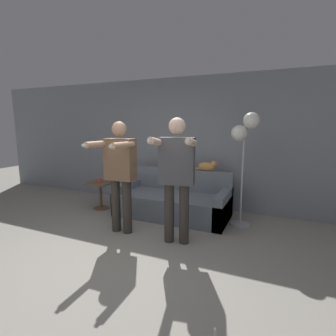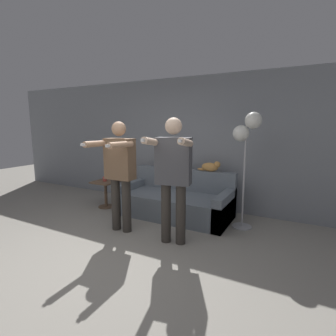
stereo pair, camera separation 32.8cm
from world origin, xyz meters
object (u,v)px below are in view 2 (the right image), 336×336
object	(u,v)px
couch	(175,202)
person_right	(173,171)
cat	(211,167)
floor_lamp	(247,135)
person_left	(119,169)
cup	(105,179)
side_table	(106,188)

from	to	relation	value
couch	person_right	xyz separation A→B (m)	(0.49, -1.04, 0.78)
cat	couch	bearing A→B (deg)	-146.95
person_right	floor_lamp	distance (m)	1.38
person_left	couch	bearing A→B (deg)	65.62
couch	cat	bearing A→B (deg)	33.05
cup	person_left	bearing A→B (deg)	-37.92
couch	side_table	bearing A→B (deg)	-171.28
side_table	person_left	bearing A→B (deg)	-38.38
side_table	cup	world-z (taller)	cup
floor_lamp	cup	world-z (taller)	floor_lamp
person_left	floor_lamp	xyz separation A→B (m)	(1.68, 1.06, 0.51)
couch	cat	size ratio (longest dim) A/B	4.59
floor_lamp	person_left	bearing A→B (deg)	-147.77
person_right	side_table	distance (m)	2.22
couch	cup	bearing A→B (deg)	-171.09
person_right	couch	bearing A→B (deg)	103.84
person_right	cat	bearing A→B (deg)	76.18
couch	person_left	size ratio (longest dim) A/B	1.19
couch	side_table	size ratio (longest dim) A/B	3.78
person_left	person_right	world-z (taller)	person_right
cat	side_table	xyz separation A→B (m)	(-2.02, -0.58, -0.52)
couch	floor_lamp	xyz separation A→B (m)	(1.23, 0.01, 1.25)
floor_lamp	side_table	size ratio (longest dim) A/B	3.44
couch	floor_lamp	size ratio (longest dim) A/B	1.10
couch	cup	xyz separation A→B (m)	(-1.48, -0.23, 0.33)
cup	person_right	bearing A→B (deg)	-22.31
person_right	side_table	bearing A→B (deg)	146.18
couch	person_left	bearing A→B (deg)	-113.00
person_left	cup	bearing A→B (deg)	140.70
cat	cup	world-z (taller)	cat
side_table	cup	distance (m)	0.20
cat	floor_lamp	distance (m)	0.97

